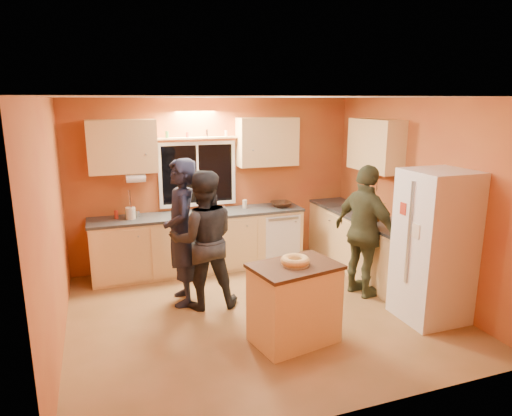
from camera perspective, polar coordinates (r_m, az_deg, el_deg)
name	(u,v)px	position (r m, az deg, el deg)	size (l,w,h in m)	color
ground	(259,312)	(5.81, 0.42, -12.90)	(4.50, 4.50, 0.00)	brown
room_shell	(257,178)	(5.71, 0.17, 3.77)	(4.54, 4.04, 2.61)	#B66B2E
back_counter	(223,239)	(7.15, -4.14, -3.89)	(4.23, 0.62, 0.90)	#DEB775
right_counter	(373,249)	(6.89, 14.43, -4.97)	(0.62, 1.84, 0.90)	#DEB775
refrigerator	(434,246)	(5.75, 21.40, -4.49)	(0.72, 0.70, 1.80)	silver
island	(294,303)	(5.02, 4.81, -11.71)	(1.01, 0.78, 0.88)	#DEB775
bundt_pastry	(295,261)	(4.84, 4.93, -6.58)	(0.31, 0.31, 0.09)	tan
person_left	(182,233)	(5.84, -9.29, -3.04)	(0.68, 0.45, 1.88)	black
person_center	(203,240)	(5.71, -6.59, -3.99)	(0.85, 0.66, 1.75)	black
person_right	(365,232)	(6.17, 13.49, -2.89)	(1.03, 0.43, 1.76)	#353B25
mixing_bowl	(281,204)	(7.30, 3.15, 0.47)	(0.33, 0.33, 0.08)	black
utensil_crock	(131,213)	(6.79, -15.40, -0.61)	(0.14, 0.14, 0.17)	beige
potted_plant	(376,211)	(6.64, 14.78, -0.42)	(0.25, 0.21, 0.28)	gray
red_box	(371,214)	(6.92, 14.15, -0.71)	(0.16, 0.12, 0.07)	#AD2C1A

